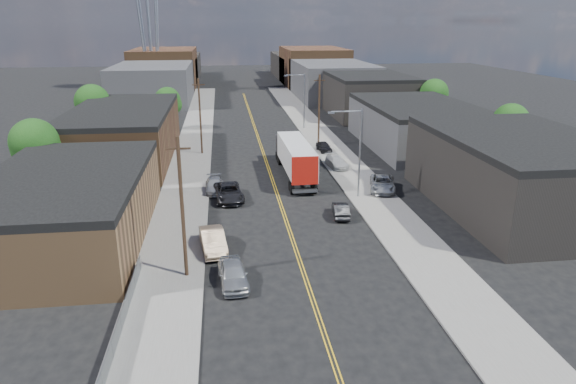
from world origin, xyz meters
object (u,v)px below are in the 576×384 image
object	(u,v)px
car_left_c	(228,192)
car_right_lot_b	(337,162)
car_right_oncoming	(341,210)
car_left_a	(233,274)
car_left_b	(213,241)
car_right_lot_a	(382,183)
car_right_lot_c	(324,147)
car_left_d	(215,185)
semi_truck	(294,155)

from	to	relation	value
car_left_c	car_right_lot_b	world-z (taller)	car_left_c
car_left_c	car_right_oncoming	distance (m)	11.69
car_right_oncoming	car_left_a	bearing A→B (deg)	55.63
car_right_oncoming	car_left_b	bearing A→B (deg)	34.08
car_right_lot_a	car_right_lot_c	world-z (taller)	car_right_lot_a
car_left_a	car_right_oncoming	distance (m)	15.30
car_left_d	car_right_oncoming	size ratio (longest dim) A/B	1.21
semi_truck	car_left_c	distance (m)	11.20
car_right_oncoming	car_right_lot_b	distance (m)	16.26
car_left_a	car_left_d	size ratio (longest dim) A/B	0.99
car_left_d	car_right_lot_a	world-z (taller)	car_right_lot_a
car_right_lot_b	car_left_c	bearing A→B (deg)	-150.20
car_right_lot_a	car_left_d	bearing A→B (deg)	-172.66
semi_truck	car_right_lot_c	world-z (taller)	semi_truck
car_left_a	car_right_oncoming	xyz separation A→B (m)	(10.06, 11.53, -0.15)
car_right_lot_a	car_right_lot_c	size ratio (longest dim) A/B	1.42
semi_truck	car_left_a	world-z (taller)	semi_truck
car_left_d	car_right_oncoming	world-z (taller)	car_left_d
car_left_c	car_right_lot_a	distance (m)	16.01
car_right_oncoming	car_left_c	bearing A→B (deg)	-23.86
car_left_b	car_right_lot_b	bearing A→B (deg)	48.69
car_right_oncoming	car_right_lot_a	xyz separation A→B (m)	(5.94, 6.50, 0.26)
car_right_lot_a	car_right_lot_b	distance (m)	9.86
semi_truck	car_left_b	world-z (taller)	semi_truck
car_left_b	car_left_d	world-z (taller)	car_left_b
car_left_a	car_right_lot_c	size ratio (longest dim) A/B	1.22
car_left_c	car_right_lot_b	bearing A→B (deg)	31.13
car_right_lot_a	car_left_b	bearing A→B (deg)	-129.69
car_left_a	car_right_oncoming	bearing A→B (deg)	44.15
car_left_a	car_right_lot_a	size ratio (longest dim) A/B	0.86
car_left_c	car_left_d	distance (m)	3.15
car_left_a	car_left_b	world-z (taller)	car_left_b
semi_truck	car_right_lot_a	size ratio (longest dim) A/B	2.96
car_left_b	car_right_lot_a	xyz separation A→B (m)	(17.40, 12.42, 0.07)
car_left_b	car_right_lot_c	world-z (taller)	car_left_b
car_left_d	car_right_lot_a	size ratio (longest dim) A/B	0.86
car_left_d	car_right_lot_c	size ratio (longest dim) A/B	1.22
car_right_lot_b	car_right_lot_c	distance (m)	7.98
car_left_d	car_right_oncoming	distance (m)	14.43
car_left_b	car_right_oncoming	xyz separation A→B (m)	(11.46, 5.92, -0.19)
car_right_lot_b	car_right_lot_c	size ratio (longest dim) A/B	1.19
car_right_oncoming	car_right_lot_c	world-z (taller)	car_right_lot_c
car_left_b	car_left_d	size ratio (longest dim) A/B	1.08
car_left_b	car_left_c	world-z (taller)	car_left_b
car_left_d	car_left_b	bearing A→B (deg)	-91.53
car_left_b	car_right_lot_a	bearing A→B (deg)	27.93
semi_truck	car_left_a	size ratio (longest dim) A/B	3.44
car_left_d	car_right_lot_a	xyz separation A→B (m)	(17.40, -2.27, 0.22)
car_left_c	car_left_d	bearing A→B (deg)	110.40
car_right_lot_b	car_right_lot_c	bearing A→B (deg)	82.58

